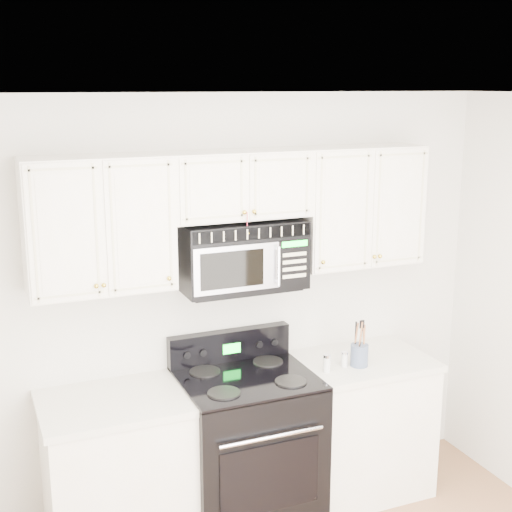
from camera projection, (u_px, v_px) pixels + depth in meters
room at (378, 420)px, 2.93m from camera, size 3.51×3.51×2.61m
base_cabinet_left at (119, 478)px, 4.12m from camera, size 0.86×0.65×0.92m
base_cabinet_right at (359, 428)px, 4.72m from camera, size 0.86×0.65×0.92m
range at (247, 445)px, 4.38m from camera, size 0.80×0.73×1.13m
upper_cabinets at (237, 208)px, 4.20m from camera, size 2.44×0.37×0.75m
microwave at (242, 255)px, 4.25m from camera, size 0.74×0.42×0.41m
utensil_crock at (359, 354)px, 4.46m from camera, size 0.11×0.11×0.30m
shaker_salt at (327, 363)px, 4.37m from camera, size 0.05×0.05×0.11m
shaker_pepper at (344, 359)px, 4.46m from camera, size 0.04×0.04×0.10m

